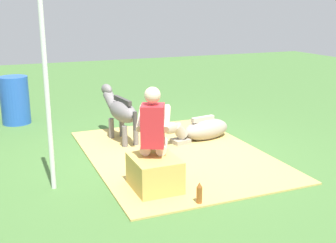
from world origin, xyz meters
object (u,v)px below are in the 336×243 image
Objects in this scene: hay_bale at (155,174)px; tent_pole_left at (47,90)px; pony_lying at (202,130)px; pony_standing at (121,111)px; person_seated at (154,132)px; soda_bottle at (199,194)px; water_barrel at (15,100)px.

hay_bale is 0.26× the size of tent_pole_left.
hay_bale is 2.18m from pony_lying.
pony_standing is 0.53× the size of tent_pole_left.
hay_bale is 0.52m from person_seated.
soda_bottle is (-2.20, 1.14, -0.05)m from pony_lying.
pony_standing reaches higher than hay_bale.
hay_bale is at bearing 162.71° from person_seated.
pony_lying is at bearing -129.82° from water_barrel.
tent_pole_left is (0.53, 1.17, 1.06)m from hay_bale.
person_seated is 1.96m from pony_standing.
pony_standing is at bearing -40.96° from tent_pole_left.
pony_standing is (1.94, -0.13, -0.17)m from person_seated.
tent_pole_left reaches higher than hay_bale.
soda_bottle is at bearing 152.58° from pony_lying.
soda_bottle is 2.20m from tent_pole_left.
person_seated is 1.40m from tent_pole_left.
pony_standing is 1.42m from pony_lying.
hay_bale is 1.67m from tent_pole_left.
tent_pole_left is at bearing 139.04° from pony_standing.
pony_standing reaches higher than pony_lying.
water_barrel is 3.57m from tent_pole_left.
water_barrel is at bearing 50.18° from pony_lying.
pony_standing reaches higher than soda_bottle.
hay_bale is at bearing -114.38° from tent_pole_left.
water_barrel is (4.60, 1.73, 0.33)m from soda_bottle.
hay_bale is 0.71× the size of water_barrel.
pony_lying is at bearing -44.43° from person_seated.
soda_bottle is (-2.69, -0.15, -0.40)m from pony_standing.
hay_bale is 0.50× the size of person_seated.
tent_pole_left is at bearing -176.26° from water_barrel.
person_seated is at bearing -159.39° from water_barrel.
person_seated is 1.41× the size of water_barrel.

